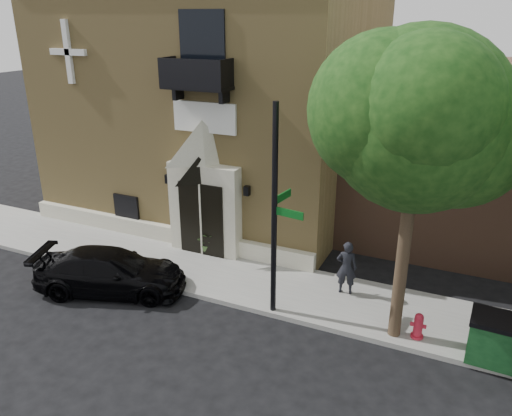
{
  "coord_description": "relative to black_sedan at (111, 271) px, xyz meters",
  "views": [
    {
      "loc": [
        7.3,
        -11.16,
        8.01
      ],
      "look_at": [
        1.28,
        2.0,
        2.41
      ],
      "focal_mm": 35.0,
      "sensor_mm": 36.0,
      "label": 1
    }
  ],
  "objects": [
    {
      "name": "planter",
      "position": [
        1.53,
        3.3,
        -0.13
      ],
      "size": [
        0.77,
        0.69,
        0.78
      ],
      "primitive_type": "imported",
      "rotation": [
        0.0,
        0.0,
        0.12
      ],
      "color": "#496F35",
      "rests_on": "sidewalk"
    },
    {
      "name": "street_tree_left",
      "position": [
        8.44,
        1.01,
        5.2
      ],
      "size": [
        4.97,
        4.38,
        7.77
      ],
      "color": "#38281C",
      "rests_on": "sidewalk"
    },
    {
      "name": "black_sedan",
      "position": [
        0.0,
        0.0,
        0.0
      ],
      "size": [
        4.95,
        3.27,
        1.33
      ],
      "primitive_type": "imported",
      "rotation": [
        0.0,
        0.0,
        1.91
      ],
      "color": "black",
      "rests_on": "ground"
    },
    {
      "name": "sidewalk",
      "position": [
        3.41,
        2.17,
        -0.59
      ],
      "size": [
        42.0,
        3.0,
        0.15
      ],
      "primitive_type": "cube",
      "color": "gray",
      "rests_on": "ground"
    },
    {
      "name": "fire_hydrant",
      "position": [
        8.99,
        1.22,
        -0.17
      ],
      "size": [
        0.41,
        0.32,
        0.71
      ],
      "color": "#B71C31",
      "rests_on": "sidewalk"
    },
    {
      "name": "street_sign",
      "position": [
        5.07,
        0.89,
        2.46
      ],
      "size": [
        0.94,
        1.0,
        5.91
      ],
      "rotation": [
        0.0,
        0.0,
        -0.14
      ],
      "color": "black",
      "rests_on": "sidewalk"
    },
    {
      "name": "dumpster",
      "position": [
        11.05,
        1.04,
        0.07
      ],
      "size": [
        1.82,
        1.09,
        1.16
      ],
      "rotation": [
        0.0,
        0.0,
        -0.04
      ],
      "color": "#0F3718",
      "rests_on": "sidewalk"
    },
    {
      "name": "ground",
      "position": [
        2.41,
        0.67,
        -0.67
      ],
      "size": [
        120.0,
        120.0,
        0.0
      ],
      "primitive_type": "plane",
      "color": "black",
      "rests_on": "ground"
    },
    {
      "name": "church",
      "position": [
        -0.57,
        8.62,
        3.97
      ],
      "size": [
        12.2,
        11.01,
        9.3
      ],
      "color": "tan",
      "rests_on": "ground"
    },
    {
      "name": "pedestrian_near",
      "position": [
        6.67,
        2.66,
        0.32
      ],
      "size": [
        0.68,
        0.51,
        1.68
      ],
      "primitive_type": "imported",
      "rotation": [
        0.0,
        0.0,
        3.33
      ],
      "color": "black",
      "rests_on": "sidewalk"
    }
  ]
}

